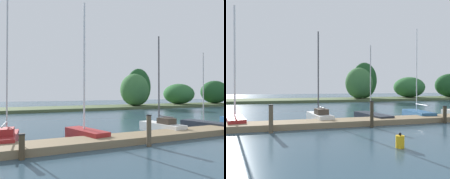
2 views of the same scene
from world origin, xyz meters
TOP-DOWN VIEW (x-y plane):
  - dock_pier at (0.00, 13.93)m, footprint 31.23×1.80m
  - far_shore at (8.27, 38.76)m, footprint 72.76×8.00m
  - sailboat_2 at (-4.96, 15.53)m, footprint 1.64×3.42m
  - sailboat_3 at (0.48, 15.83)m, footprint 1.38×3.77m
  - sailboat_4 at (4.47, 15.77)m, footprint 1.64×4.17m
  - sailboat_5 at (8.50, 15.82)m, footprint 1.64×3.81m
  - mooring_piling_2 at (-2.75, 12.59)m, footprint 0.26×0.26m
  - mooring_piling_3 at (3.13, 12.69)m, footprint 0.24×0.24m
  - mooring_piling_4 at (8.57, 12.83)m, footprint 0.28×0.28m
  - channel_buoy_1 at (2.29, 8.12)m, footprint 0.35×0.35m

SIDE VIEW (x-z plane):
  - dock_pier at x=0.00m, z-range 0.00..0.35m
  - channel_buoy_1 at x=2.29m, z-range -0.05..0.57m
  - sailboat_4 at x=4.47m, z-range -2.52..3.07m
  - sailboat_5 at x=8.50m, z-range -3.25..3.90m
  - sailboat_3 at x=0.48m, z-range -2.79..3.62m
  - sailboat_2 at x=-4.96m, z-range -3.37..4.25m
  - mooring_piling_4 at x=8.57m, z-range 0.01..1.18m
  - mooring_piling_2 at x=-2.75m, z-range 0.01..1.53m
  - mooring_piling_3 at x=3.13m, z-range 0.01..1.61m
  - far_shore at x=8.27m, z-range -1.31..5.63m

